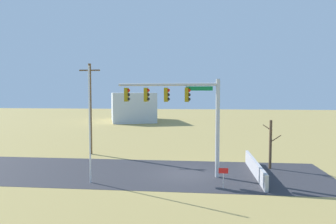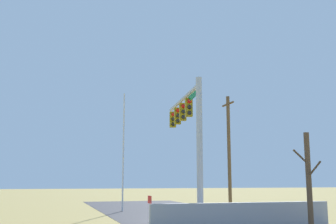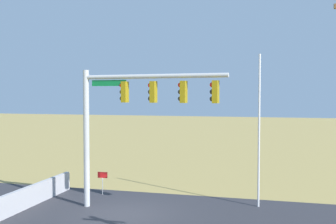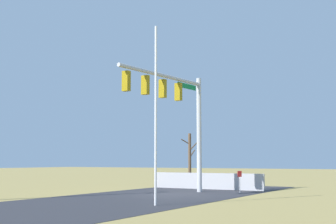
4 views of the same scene
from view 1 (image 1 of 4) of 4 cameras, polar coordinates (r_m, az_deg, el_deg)
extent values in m
plane|color=#9E894C|center=(21.87, 2.93, -11.39)|extent=(160.00, 160.00, 0.00)
cube|color=#2D2D33|center=(22.42, -7.53, -11.03)|extent=(28.00, 8.00, 0.01)
cube|color=#B7B5AD|center=(21.35, 11.84, -11.84)|extent=(6.00, 6.00, 0.01)
cube|color=#A8A8AD|center=(22.19, 15.86, -9.96)|extent=(0.20, 7.44, 1.01)
cylinder|color=#B2B5BA|center=(20.63, 9.19, -3.05)|extent=(0.28, 0.28, 6.57)
cylinder|color=#B2B5BA|center=(20.94, -0.22, 5.14)|extent=(6.88, 0.93, 0.20)
cube|color=#0F7238|center=(20.58, 5.81, 4.37)|extent=(1.79, 0.22, 0.28)
cube|color=#937A0F|center=(20.69, 3.52, 3.21)|extent=(0.28, 0.38, 0.96)
sphere|color=red|center=(20.67, 3.94, 4.04)|extent=(0.22, 0.22, 0.22)
sphere|color=black|center=(20.67, 3.93, 3.21)|extent=(0.22, 0.22, 0.22)
sphere|color=black|center=(20.67, 3.93, 2.38)|extent=(0.22, 0.22, 0.22)
cube|color=#937A0F|center=(20.94, -0.34, 3.23)|extent=(0.28, 0.38, 0.96)
sphere|color=red|center=(20.91, 0.06, 4.05)|extent=(0.22, 0.22, 0.22)
sphere|color=black|center=(20.91, 0.06, 3.23)|extent=(0.22, 0.22, 0.22)
sphere|color=black|center=(20.92, 0.06, 2.40)|extent=(0.22, 0.22, 0.22)
cube|color=#937A0F|center=(21.29, -4.10, 3.23)|extent=(0.28, 0.38, 0.96)
sphere|color=red|center=(21.25, -3.71, 4.04)|extent=(0.22, 0.22, 0.22)
sphere|color=black|center=(21.25, -3.71, 3.23)|extent=(0.22, 0.22, 0.22)
sphere|color=black|center=(21.26, -3.71, 2.42)|extent=(0.22, 0.22, 0.22)
cube|color=#937A0F|center=(21.73, -7.72, 3.21)|extent=(0.28, 0.38, 0.96)
sphere|color=red|center=(21.68, -7.35, 4.01)|extent=(0.22, 0.22, 0.22)
sphere|color=black|center=(21.68, -7.34, 3.21)|extent=(0.22, 0.22, 0.22)
sphere|color=black|center=(21.68, -7.34, 2.42)|extent=(0.22, 0.22, 0.22)
cylinder|color=silver|center=(19.74, -14.34, -2.32)|extent=(0.10, 0.10, 7.33)
cylinder|color=brown|center=(28.85, -14.24, 0.50)|extent=(0.26, 0.26, 8.27)
cube|color=brown|center=(28.87, -14.36, 7.52)|extent=(1.90, 0.12, 0.12)
cylinder|color=brown|center=(24.10, 18.49, -5.74)|extent=(0.20, 0.20, 3.63)
cylinder|color=brown|center=(24.12, 19.37, -4.70)|extent=(0.78, 0.07, 0.57)
cylinder|color=brown|center=(24.08, 17.90, -2.73)|extent=(0.54, 0.47, 0.39)
cylinder|color=brown|center=(23.70, 18.62, -3.70)|extent=(0.12, 0.61, 0.55)
cylinder|color=silver|center=(18.90, 10.23, -12.48)|extent=(0.04, 0.04, 0.90)
cube|color=red|center=(18.74, 10.25, -10.69)|extent=(0.56, 0.02, 0.32)
cube|color=silver|center=(60.77, -6.62, 0.96)|extent=(11.13, 13.76, 5.53)
camera|label=2|loc=(23.45, 58.47, -7.56)|focal=43.79mm
camera|label=3|loc=(39.00, -5.31, 3.34)|focal=43.60mm
camera|label=4|loc=(24.46, -62.79, -7.56)|focal=49.19mm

